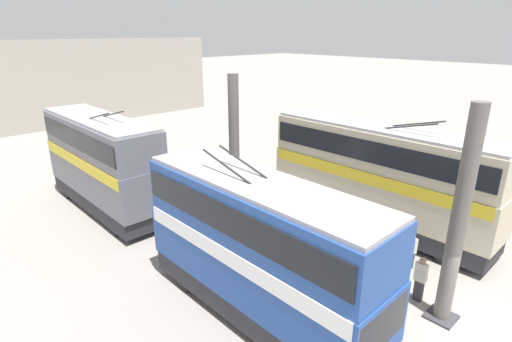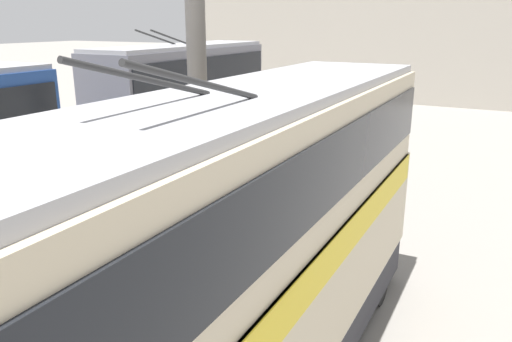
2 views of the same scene
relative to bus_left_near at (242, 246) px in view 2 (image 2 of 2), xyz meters
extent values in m
cube|color=#A8A093|center=(32.87, 4.41, 1.33)|extent=(0.50, 36.00, 8.45)
cylinder|color=#605B56|center=(5.50, 4.41, 0.79)|extent=(0.52, 0.52, 7.37)
cube|color=#333338|center=(5.50, 4.41, -2.86)|extent=(0.94, 0.94, 0.08)
cylinder|color=black|center=(4.19, -1.05, -2.38)|extent=(1.04, 0.30, 1.04)
cylinder|color=black|center=(4.19, 1.05, -2.38)|extent=(1.04, 0.30, 1.04)
cube|color=beige|center=(-0.01, 0.00, -0.79)|extent=(11.21, 2.50, 2.07)
cube|color=yellow|center=(-0.01, 0.00, -0.03)|extent=(10.87, 2.54, 0.55)
cube|color=beige|center=(-0.01, 0.00, 1.15)|extent=(11.10, 2.43, 1.81)
cube|color=black|center=(-0.01, 0.00, 1.24)|extent=(10.76, 2.51, 1.00)
cube|color=#9E9EA3|center=(-0.01, 0.00, 2.12)|extent=(10.98, 2.25, 0.14)
cube|color=black|center=(5.53, 0.00, -0.59)|extent=(0.12, 2.30, 1.32)
cylinder|color=#282828|center=(-1.41, -0.35, 2.48)|extent=(2.35, 0.07, 0.65)
cylinder|color=#282828|center=(-1.41, 0.35, 2.48)|extent=(2.35, 0.07, 0.65)
cylinder|color=black|center=(2.10, 7.77, -2.35)|extent=(1.08, 0.30, 1.08)
cylinder|color=black|center=(14.22, 7.77, -2.37)|extent=(1.04, 0.30, 1.04)
cylinder|color=black|center=(14.22, 9.87, -2.37)|extent=(1.04, 0.30, 1.04)
cylinder|color=black|center=(7.99, 7.77, -2.37)|extent=(1.04, 0.30, 1.04)
cylinder|color=black|center=(7.99, 9.87, -2.37)|extent=(1.04, 0.30, 1.04)
cube|color=#28282D|center=(11.00, 8.82, -2.22)|extent=(9.05, 2.45, 0.78)
cube|color=slate|center=(11.00, 8.82, -0.75)|extent=(9.23, 2.50, 2.16)
cube|color=yellow|center=(11.00, 8.82, 0.06)|extent=(8.96, 2.54, 0.55)
cube|color=slate|center=(11.00, 8.82, 1.20)|extent=(9.14, 2.43, 1.73)
cube|color=black|center=(11.00, 8.82, 1.29)|extent=(8.86, 2.51, 0.95)
cube|color=#9E9EA3|center=(11.00, 8.82, 2.14)|extent=(9.05, 2.25, 0.14)
cube|color=black|center=(15.56, 8.82, -0.53)|extent=(0.12, 2.30, 1.38)
cylinder|color=#282828|center=(9.85, 8.47, 2.50)|extent=(2.35, 0.07, 0.65)
cylinder|color=#282828|center=(9.85, 9.17, 2.50)|extent=(2.35, 0.07, 0.65)
camera|label=1|loc=(-9.03, 16.69, 6.36)|focal=28.00mm
camera|label=2|loc=(-5.71, -3.20, 3.09)|focal=35.00mm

